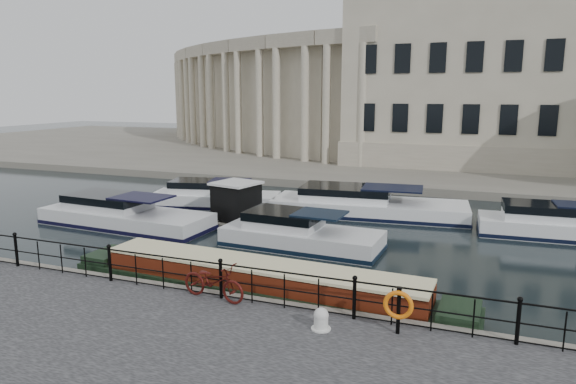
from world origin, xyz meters
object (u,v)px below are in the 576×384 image
at_px(bicycle, 214,281).
at_px(life_ring_post, 398,306).
at_px(mooring_bollard, 321,319).
at_px(harbour_hut, 236,205).
at_px(narrowboat, 258,287).

bearing_deg(bicycle, life_ring_post, -85.55).
xyz_separation_m(mooring_bollard, life_ring_post, (1.87, 0.39, 0.50)).
distance_m(mooring_bollard, harbour_hut, 13.47).
distance_m(life_ring_post, harbour_hut, 14.35).
bearing_deg(mooring_bollard, harbour_hut, 125.57).
distance_m(life_ring_post, narrowboat, 5.27).
xyz_separation_m(bicycle, life_ring_post, (5.39, -0.35, 0.22)).
relative_size(bicycle, narrowboat, 0.15).
bearing_deg(life_ring_post, harbour_hut, 132.59).
height_order(bicycle, narrowboat, bicycle).
bearing_deg(life_ring_post, bicycle, 176.26).
distance_m(bicycle, harbour_hut, 11.09).
distance_m(narrowboat, harbour_hut, 9.84).
bearing_deg(narrowboat, harbour_hut, 123.23).
distance_m(mooring_bollard, narrowboat, 3.82).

